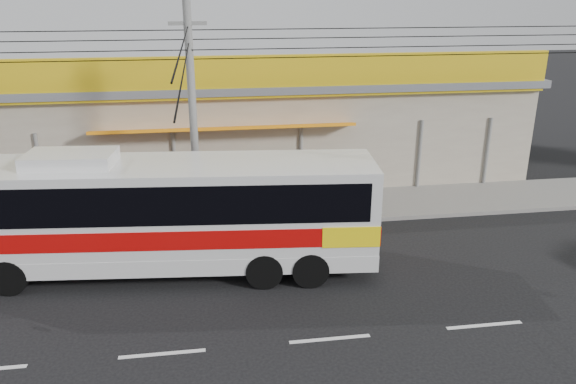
% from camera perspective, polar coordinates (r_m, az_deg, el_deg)
% --- Properties ---
extents(ground, '(120.00, 120.00, 0.00)m').
position_cam_1_polar(ground, '(16.21, 2.33, -9.73)').
color(ground, black).
rests_on(ground, ground).
extents(sidewalk, '(30.00, 3.20, 0.15)m').
position_cam_1_polar(sidewalk, '(21.53, -0.64, -1.72)').
color(sidewalk, gray).
rests_on(sidewalk, ground).
extents(lane_markings, '(50.00, 0.12, 0.01)m').
position_cam_1_polar(lane_markings, '(14.14, 4.27, -14.68)').
color(lane_markings, silver).
rests_on(lane_markings, ground).
extents(storefront_building, '(22.60, 9.20, 5.70)m').
position_cam_1_polar(storefront_building, '(26.14, -2.36, 7.28)').
color(storefront_building, '#A29583').
rests_on(storefront_building, ground).
extents(coach_bus, '(12.34, 3.74, 3.74)m').
position_cam_1_polar(coach_bus, '(16.63, -11.66, -1.71)').
color(coach_bus, silver).
rests_on(coach_bus, ground).
extents(motorbike_red, '(2.13, 0.82, 1.10)m').
position_cam_1_polar(motorbike_red, '(20.07, -15.06, -2.17)').
color(motorbike_red, maroon).
rests_on(motorbike_red, sidewalk).
extents(utility_pole, '(34.00, 14.00, 7.82)m').
position_cam_1_polar(utility_pole, '(18.09, -10.05, 14.66)').
color(utility_pole, slate).
rests_on(utility_pole, ground).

